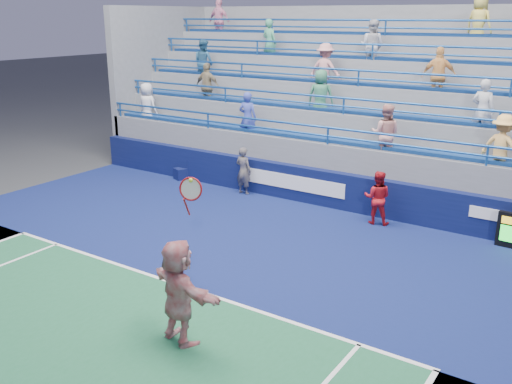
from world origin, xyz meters
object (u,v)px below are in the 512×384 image
Objects in this scene: tennis_player at (179,292)px; ball_girl at (377,198)px; line_judge at (244,171)px; judge_chair at (181,173)px.

tennis_player is 2.05× the size of ball_girl.
judge_chair is at bearing -0.89° from line_judge.
line_judge is 1.02× the size of ball_girl.
ball_girl is (4.61, -0.22, -0.02)m from line_judge.
judge_chair is 0.47× the size of line_judge.
judge_chair is 2.84m from line_judge.
line_judge is at bearing -3.35° from judge_chair.
tennis_player is (6.83, -7.89, 0.73)m from judge_chair.
ball_girl is at bearing -2.97° from judge_chair.
line_judge is at bearing 117.64° from tennis_player.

